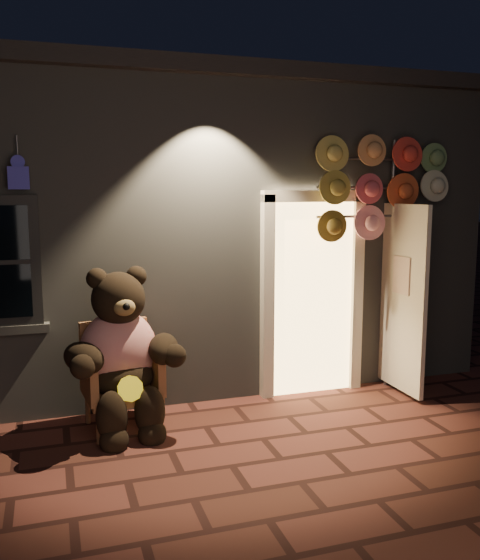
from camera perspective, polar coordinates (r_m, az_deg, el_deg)
name	(u,v)px	position (r m, az deg, el deg)	size (l,w,h in m)	color
ground	(232,466)	(4.98, -0.73, -17.47)	(60.00, 60.00, 0.00)	#592922
shop_building	(148,223)	(8.38, -8.87, 5.43)	(7.30, 5.95, 3.51)	slate
wicker_armchair	(120,375)	(5.70, -11.51, -8.96)	(0.73, 0.68, 0.97)	#935939
teddy_bear	(121,354)	(5.51, -11.34, -7.04)	(1.13, 0.93, 1.57)	#B71413
hat_rack	(380,184)	(6.49, 13.34, 8.96)	(1.55, 0.22, 2.74)	#59595E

